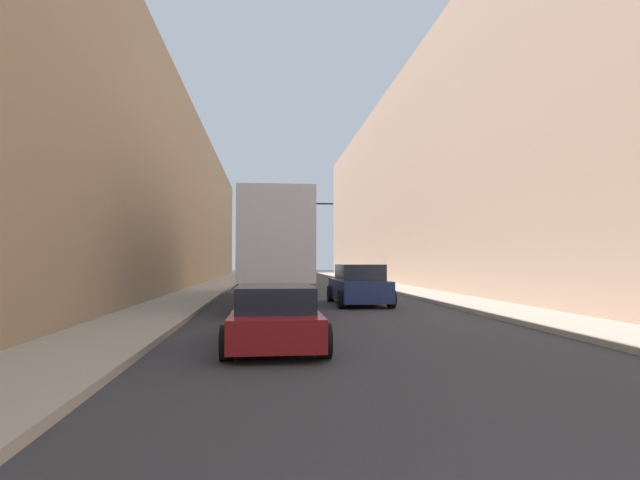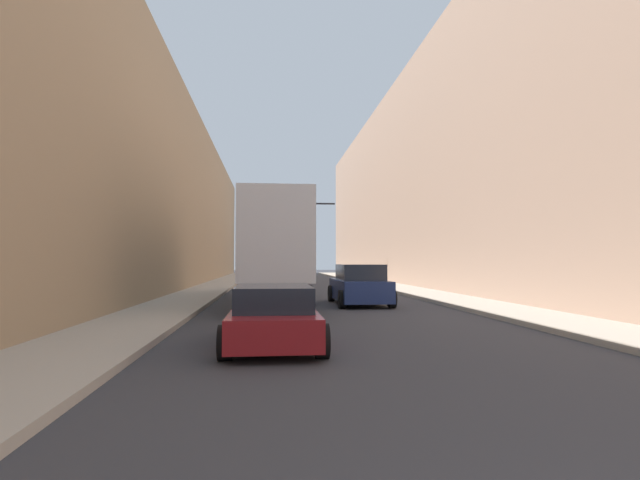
# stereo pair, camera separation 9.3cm
# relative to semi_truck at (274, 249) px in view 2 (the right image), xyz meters

# --- Properties ---
(sidewalk_right) EXTENTS (2.53, 80.00, 0.15)m
(sidewalk_right) POSITION_rel_semi_truck_xyz_m (7.98, 8.72, -2.26)
(sidewalk_right) COLOR #B2A899
(sidewalk_right) RESTS_ON ground
(sidewalk_left) EXTENTS (2.53, 80.00, 0.15)m
(sidewalk_left) POSITION_rel_semi_truck_xyz_m (-3.86, 8.72, -2.26)
(sidewalk_left) COLOR #B2A899
(sidewalk_left) RESTS_ON ground
(building_right) EXTENTS (6.00, 80.00, 15.47)m
(building_right) POSITION_rel_semi_truck_xyz_m (12.24, 8.72, 5.40)
(building_right) COLOR #997A66
(building_right) RESTS_ON ground
(building_left) EXTENTS (6.00, 80.00, 12.04)m
(building_left) POSITION_rel_semi_truck_xyz_m (-8.12, 8.72, 3.69)
(building_left) COLOR tan
(building_left) RESTS_ON ground
(semi_truck) EXTENTS (2.45, 13.82, 4.16)m
(semi_truck) POSITION_rel_semi_truck_xyz_m (0.00, 0.00, 0.00)
(semi_truck) COLOR silver
(semi_truck) RESTS_ON ground
(sedan_car) EXTENTS (2.01, 4.33, 1.27)m
(sedan_car) POSITION_rel_semi_truck_xyz_m (-0.11, -11.22, -1.72)
(sedan_car) COLOR maroon
(sedan_car) RESTS_ON ground
(suv_car) EXTENTS (2.16, 4.63, 1.65)m
(suv_car) POSITION_rel_semi_truck_xyz_m (3.49, -1.59, -1.55)
(suv_car) COLOR navy
(suv_car) RESTS_ON ground
(traffic_signal_gantry) EXTENTS (7.44, 0.35, 6.59)m
(traffic_signal_gantry) POSITION_rel_semi_truck_xyz_m (-0.44, 16.82, 2.41)
(traffic_signal_gantry) COLOR black
(traffic_signal_gantry) RESTS_ON ground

